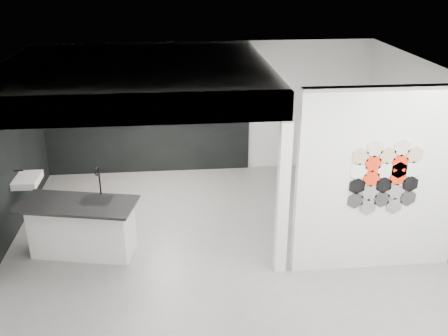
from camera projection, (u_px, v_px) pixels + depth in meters
floor at (220, 238)px, 8.43m from camera, size 7.00×6.00×0.01m
partition_panel at (380, 182)px, 7.16m from camera, size 2.45×0.15×2.80m
bay_clad_back at (146, 120)px, 10.57m from camera, size 4.40×0.04×2.35m
bay_clad_left at (14, 159)px, 8.57m from camera, size 0.04×4.00×2.35m
bulkhead at (136, 77)px, 8.23m from camera, size 4.40×4.00×0.40m
corner_column at (283, 200)px, 7.12m from camera, size 0.16×0.16×2.35m
fascia_beam at (126, 110)px, 6.47m from camera, size 4.40×0.16×0.40m
wall_basin at (27, 180)px, 8.54m from camera, size 0.40×0.60×0.12m
display_shelf at (151, 116)px, 10.43m from camera, size 3.00×0.15×0.04m
kitchen_island at (82, 227)px, 7.81m from camera, size 1.89×1.14×1.42m
stockpot at (98, 113)px, 10.30m from camera, size 0.22×0.22×0.17m
kettle at (192, 110)px, 10.47m from camera, size 0.21×0.21×0.15m
glass_bowl at (215, 111)px, 10.52m from camera, size 0.16×0.16×0.11m
glass_vase at (215, 110)px, 10.52m from camera, size 0.13×0.13×0.14m
bottle_dark at (149, 112)px, 10.39m from camera, size 0.07×0.07×0.14m
utensil_cup at (100, 114)px, 10.31m from camera, size 0.09×0.09×0.10m
hex_tile_cluster at (385, 177)px, 7.04m from camera, size 1.04×0.02×1.16m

